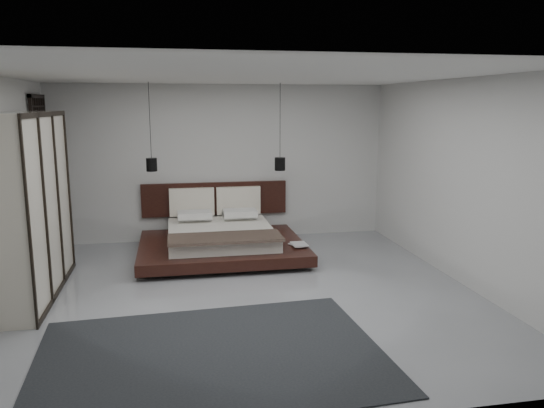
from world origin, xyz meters
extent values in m
plane|color=gray|center=(0.00, 0.00, 0.00)|extent=(6.00, 6.00, 0.00)
plane|color=white|center=(0.00, 0.00, 2.80)|extent=(6.00, 6.00, 0.00)
plane|color=beige|center=(0.00, 3.00, 1.40)|extent=(6.00, 0.00, 6.00)
plane|color=beige|center=(0.00, -3.00, 1.40)|extent=(6.00, 0.00, 6.00)
plane|color=beige|center=(3.00, 0.00, 1.40)|extent=(0.00, 6.00, 6.00)
cube|color=black|center=(-2.95, 2.45, 1.30)|extent=(0.05, 0.90, 2.60)
cube|color=black|center=(-0.14, 1.75, 0.04)|extent=(2.06, 1.69, 0.08)
cube|color=black|center=(-0.14, 1.75, 0.16)|extent=(2.63, 2.16, 0.17)
cube|color=silver|center=(-0.14, 1.87, 0.35)|extent=(1.69, 1.88, 0.21)
cube|color=black|center=(-0.14, 1.14, 0.47)|extent=(1.71, 0.66, 0.05)
cube|color=silver|center=(-0.53, 2.59, 0.51)|extent=(0.58, 0.38, 0.11)
cube|color=silver|center=(0.25, 2.59, 0.51)|extent=(0.58, 0.38, 0.11)
cube|color=silver|center=(-0.53, 2.46, 0.57)|extent=(0.58, 0.38, 0.11)
cube|color=silver|center=(0.25, 2.46, 0.57)|extent=(0.58, 0.38, 0.11)
cube|color=black|center=(-0.14, 2.96, 0.75)|extent=(2.63, 0.08, 0.60)
cube|color=silver|center=(-0.56, 2.87, 0.72)|extent=(0.80, 0.10, 0.50)
cube|color=silver|center=(0.28, 2.87, 0.72)|extent=(0.80, 0.10, 0.50)
imported|color=#99724C|center=(0.94, 1.28, 0.26)|extent=(0.30, 0.33, 0.03)
imported|color=#99724C|center=(0.92, 1.25, 0.28)|extent=(0.24, 0.32, 0.02)
cylinder|color=black|center=(-1.22, 2.31, 2.19)|extent=(0.01, 0.01, 1.22)
cylinder|color=black|center=(-1.22, 2.31, 1.47)|extent=(0.18, 0.18, 0.22)
cylinder|color=#FFE0B2|center=(-1.22, 2.31, 1.38)|extent=(0.13, 0.13, 0.01)
cylinder|color=black|center=(0.94, 2.31, 2.17)|extent=(0.01, 0.01, 1.25)
cylinder|color=black|center=(0.94, 2.31, 1.44)|extent=(0.18, 0.18, 0.22)
cylinder|color=#FFE0B2|center=(0.94, 2.31, 1.34)|extent=(0.14, 0.14, 0.01)
cube|color=beige|center=(-2.70, 0.49, 1.18)|extent=(0.54, 2.36, 2.36)
cube|color=black|center=(-2.42, 0.49, 2.33)|extent=(0.03, 2.36, 0.06)
cube|color=black|center=(-2.42, 0.49, 0.03)|extent=(0.03, 2.36, 0.06)
cube|color=black|center=(-2.42, -0.69, 1.18)|extent=(0.03, 0.05, 2.36)
cube|color=black|center=(-2.42, 0.10, 1.18)|extent=(0.03, 0.05, 2.36)
cube|color=black|center=(-2.42, 0.88, 1.18)|extent=(0.03, 0.05, 2.36)
cube|color=black|center=(-2.42, 1.67, 1.18)|extent=(0.03, 0.05, 2.36)
cube|color=black|center=(-0.58, -1.70, 0.01)|extent=(3.50, 2.58, 0.01)
camera|label=1|loc=(-0.90, -6.58, 2.45)|focal=35.00mm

